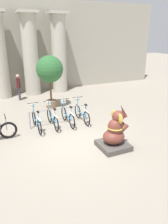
# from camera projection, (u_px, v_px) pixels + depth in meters

# --- Properties ---
(ground_plane) EXTENTS (60.00, 60.00, 0.00)m
(ground_plane) POSITION_uv_depth(u_px,v_px,m) (75.00, 143.00, 8.21)
(ground_plane) COLOR gray
(building_facade) EXTENTS (20.00, 0.20, 6.00)m
(building_facade) POSITION_uv_depth(u_px,v_px,m) (27.00, 47.00, 14.57)
(building_facade) COLOR #A39E8E
(building_facade) RESTS_ON ground_plane
(column_middle) EXTENTS (1.22, 1.22, 5.16)m
(column_middle) POSITION_uv_depth(u_px,v_px,m) (30.00, 54.00, 13.84)
(column_middle) COLOR #BCB7A8
(column_middle) RESTS_ON ground_plane
(column_right) EXTENTS (1.22, 1.22, 5.16)m
(column_right) POSITION_uv_depth(u_px,v_px,m) (59.00, 53.00, 14.56)
(column_right) COLOR #BCB7A8
(column_right) RESTS_ON ground_plane
(bike_rack) EXTENTS (2.71, 0.05, 0.77)m
(bike_rack) POSITION_uv_depth(u_px,v_px,m) (59.00, 112.00, 9.69)
(bike_rack) COLOR gray
(bike_rack) RESTS_ON ground_plane
(bicycle_0) EXTENTS (0.48, 1.71, 1.06)m
(bicycle_0) POSITION_uv_depth(u_px,v_px,m) (36.00, 120.00, 9.23)
(bicycle_0) COLOR black
(bicycle_0) RESTS_ON ground_plane
(bicycle_1) EXTENTS (0.48, 1.71, 1.06)m
(bicycle_1) POSITION_uv_depth(u_px,v_px,m) (52.00, 118.00, 9.53)
(bicycle_1) COLOR black
(bicycle_1) RESTS_ON ground_plane
(bicycle_2) EXTENTS (0.48, 1.71, 1.06)m
(bicycle_2) POSITION_uv_depth(u_px,v_px,m) (67.00, 115.00, 9.79)
(bicycle_2) COLOR black
(bicycle_2) RESTS_ON ground_plane
(bicycle_3) EXTENTS (0.48, 1.71, 1.06)m
(bicycle_3) POSITION_uv_depth(u_px,v_px,m) (82.00, 113.00, 10.08)
(bicycle_3) COLOR black
(bicycle_3) RESTS_ON ground_plane
(elephant_statue) EXTENTS (1.02, 1.02, 1.63)m
(elephant_statue) POSITION_uv_depth(u_px,v_px,m) (115.00, 134.00, 7.68)
(elephant_statue) COLOR #4C4742
(elephant_statue) RESTS_ON ground_plane
(person_pedestrian) EXTENTS (0.21, 0.47, 1.58)m
(person_pedestrian) POSITION_uv_depth(u_px,v_px,m) (18.00, 85.00, 13.12)
(person_pedestrian) COLOR #383342
(person_pedestrian) RESTS_ON ground_plane
(potted_tree) EXTENTS (1.42, 1.42, 2.81)m
(potted_tree) POSITION_uv_depth(u_px,v_px,m) (50.00, 71.00, 11.49)
(potted_tree) COLOR brown
(potted_tree) RESTS_ON ground_plane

